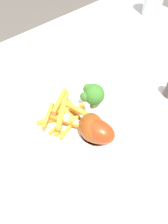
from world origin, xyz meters
name	(u,v)px	position (x,y,z in m)	size (l,w,h in m)	color
ground_plane	(83,210)	(0.00, 0.00, 0.00)	(6.00, 6.00, 0.00)	#4C4742
dining_table	(82,140)	(0.00, 0.00, 0.63)	(1.24, 0.84, 0.73)	#B7B7BC
dinner_plate	(84,119)	(0.00, -0.01, 0.73)	(0.25, 0.25, 0.01)	white
broccoli_floret_front	(93,94)	(0.05, 0.01, 0.78)	(0.06, 0.06, 0.06)	#7D9E4F
carrot_fries_pile	(65,114)	(-0.03, 0.02, 0.76)	(0.15, 0.14, 0.04)	orange
chicken_drumstick_near	(93,128)	(-0.01, -0.06, 0.76)	(0.07, 0.13, 0.05)	#541F0D
chicken_drumstick_far	(95,130)	(-0.01, -0.06, 0.77)	(0.08, 0.13, 0.05)	#5F1C0A
chicken_drumstick_extra	(92,126)	(-0.01, -0.05, 0.77)	(0.09, 0.12, 0.05)	#5A220B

